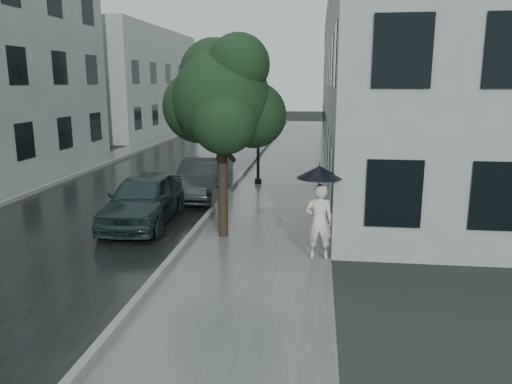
# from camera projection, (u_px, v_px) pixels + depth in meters

# --- Properties ---
(ground) EXTENTS (120.00, 120.00, 0.00)m
(ground) POSITION_uv_depth(u_px,v_px,m) (234.00, 281.00, 10.17)
(ground) COLOR black
(ground) RESTS_ON ground
(sidewalk) EXTENTS (3.50, 60.00, 0.01)m
(sidewalk) POSITION_uv_depth(u_px,v_px,m) (285.00, 175.00, 21.76)
(sidewalk) COLOR slate
(sidewalk) RESTS_ON ground
(kerb_near) EXTENTS (0.15, 60.00, 0.15)m
(kerb_near) POSITION_uv_depth(u_px,v_px,m) (244.00, 172.00, 21.97)
(kerb_near) COLOR slate
(kerb_near) RESTS_ON ground
(asphalt_road) EXTENTS (6.85, 60.00, 0.00)m
(asphalt_road) POSITION_uv_depth(u_px,v_px,m) (167.00, 172.00, 22.40)
(asphalt_road) COLOR black
(asphalt_road) RESTS_ON ground
(kerb_far) EXTENTS (0.15, 60.00, 0.15)m
(kerb_far) POSITION_uv_depth(u_px,v_px,m) (93.00, 169.00, 22.81)
(kerb_far) COLOR slate
(kerb_far) RESTS_ON ground
(sidewalk_far) EXTENTS (1.70, 60.00, 0.01)m
(sidewalk_far) POSITION_uv_depth(u_px,v_px,m) (74.00, 170.00, 22.93)
(sidewalk_far) COLOR #4C5451
(sidewalk_far) RESTS_ON ground
(building_near) EXTENTS (7.02, 36.00, 9.00)m
(building_near) POSITION_uv_depth(u_px,v_px,m) (390.00, 72.00, 27.42)
(building_near) COLOR #909D99
(building_near) RESTS_ON ground
(building_far_b) EXTENTS (7.02, 18.00, 8.00)m
(building_far_b) POSITION_uv_depth(u_px,v_px,m) (126.00, 81.00, 40.02)
(building_far_b) COLOR #909D99
(building_far_b) RESTS_ON ground
(pedestrian) EXTENTS (0.66, 0.45, 1.75)m
(pedestrian) POSITION_uv_depth(u_px,v_px,m) (319.00, 222.00, 11.28)
(pedestrian) COLOR beige
(pedestrian) RESTS_ON sidewalk
(umbrella) EXTENTS (1.18, 1.18, 1.29)m
(umbrella) POSITION_uv_depth(u_px,v_px,m) (319.00, 172.00, 11.00)
(umbrella) COLOR black
(umbrella) RESTS_ON ground
(street_tree) EXTENTS (3.21, 2.92, 5.14)m
(street_tree) POSITION_uv_depth(u_px,v_px,m) (222.00, 98.00, 12.49)
(street_tree) COLOR #332619
(street_tree) RESTS_ON ground
(lamp_post) EXTENTS (0.82, 0.48, 4.77)m
(lamp_post) POSITION_uv_depth(u_px,v_px,m) (254.00, 114.00, 19.28)
(lamp_post) COLOR black
(lamp_post) RESTS_ON ground
(car_near) EXTENTS (1.89, 4.31, 1.44)m
(car_near) POSITION_uv_depth(u_px,v_px,m) (144.00, 199.00, 14.16)
(car_near) COLOR #1B2D2F
(car_near) RESTS_ON ground
(car_far) EXTENTS (1.46, 4.15, 1.37)m
(car_far) POSITION_uv_depth(u_px,v_px,m) (203.00, 178.00, 17.41)
(car_far) COLOR #272A2D
(car_far) RESTS_ON ground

